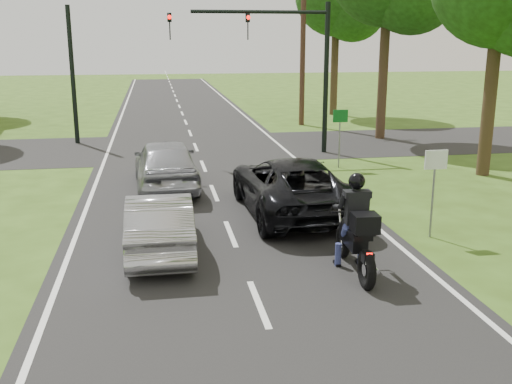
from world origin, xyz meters
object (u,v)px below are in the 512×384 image
(dark_suv, at_px, (291,185))
(utility_pole_far, at_px, (303,29))
(motorcycle_rider, at_px, (356,234))
(silver_sedan, at_px, (160,223))
(silver_suv, at_px, (166,164))
(sign_green, at_px, (340,124))
(traffic_signal, at_px, (281,51))
(sign_white, at_px, (435,172))

(dark_suv, distance_m, utility_pole_far, 17.58)
(motorcycle_rider, bearing_deg, silver_sedan, 155.89)
(dark_suv, relative_size, utility_pole_far, 0.55)
(silver_suv, height_order, sign_green, sign_green)
(silver_suv, xyz_separation_m, traffic_signal, (4.76, 5.16, 3.33))
(silver_sedan, height_order, traffic_signal, traffic_signal)
(silver_sedan, distance_m, silver_suv, 5.81)
(dark_suv, xyz_separation_m, silver_suv, (-3.27, 3.32, 0.03))
(traffic_signal, relative_size, utility_pole_far, 0.64)
(silver_sedan, distance_m, sign_white, 6.46)
(dark_suv, xyz_separation_m, sign_white, (2.85, -2.54, 0.82))
(dark_suv, height_order, silver_sedan, dark_suv)
(silver_sedan, distance_m, sign_green, 10.37)
(silver_sedan, bearing_deg, sign_white, 179.45)
(silver_suv, height_order, sign_white, sign_white)
(silver_sedan, height_order, sign_green, sign_green)
(motorcycle_rider, distance_m, silver_suv, 8.51)
(silver_suv, bearing_deg, motorcycle_rider, 112.28)
(dark_suv, bearing_deg, sign_white, 136.47)
(dark_suv, relative_size, sign_white, 2.60)
(sign_green, bearing_deg, motorcycle_rider, -105.43)
(dark_suv, bearing_deg, motorcycle_rider, 92.53)
(dark_suv, xyz_separation_m, silver_sedan, (-3.55, -2.48, -0.10))
(utility_pole_far, distance_m, sign_white, 19.39)
(utility_pole_far, bearing_deg, sign_green, -96.73)
(traffic_signal, relative_size, sign_white, 3.00)
(motorcycle_rider, xyz_separation_m, silver_sedan, (-3.88, 1.91, -0.15))
(traffic_signal, distance_m, utility_pole_far, 8.55)
(motorcycle_rider, height_order, sign_green, sign_green)
(motorcycle_rider, xyz_separation_m, utility_pole_far, (4.02, 20.87, 4.26))
(sign_green, bearing_deg, silver_suv, -161.30)
(sign_white, relative_size, sign_green, 1.00)
(silver_suv, distance_m, sign_white, 8.51)
(traffic_signal, distance_m, sign_white, 11.39)
(motorcycle_rider, distance_m, sign_white, 3.22)
(silver_suv, bearing_deg, sign_white, 133.49)
(motorcycle_rider, bearing_deg, dark_suv, 96.43)
(motorcycle_rider, bearing_deg, utility_pole_far, 81.20)
(silver_sedan, relative_size, traffic_signal, 0.63)
(silver_sedan, relative_size, sign_white, 1.90)
(traffic_signal, height_order, utility_pole_far, utility_pole_far)
(silver_suv, bearing_deg, silver_sedan, 84.51)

